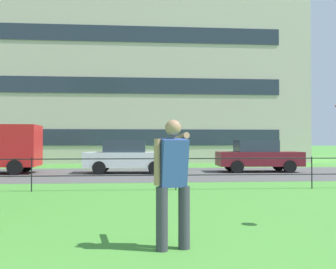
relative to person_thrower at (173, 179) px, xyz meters
name	(u,v)px	position (x,y,z in m)	size (l,w,h in m)	color
street_strip	(115,174)	(-1.41, 12.69, -0.95)	(80.00, 7.87, 0.01)	#565454
park_fence	(105,168)	(-1.41, 6.57, -0.28)	(38.42, 0.04, 1.00)	black
person_thrower	(173,179)	(0.00, 0.00, 0.00)	(0.50, 0.86, 1.76)	#383842
car_white_far_left	(127,156)	(-0.87, 13.21, -0.17)	(4.06, 1.94, 1.54)	silver
car_maroon_center	(258,156)	(5.45, 13.47, -0.17)	(4.06, 1.93, 1.54)	maroon
apartment_building_background	(107,48)	(-2.80, 26.69, 8.07)	(29.59, 10.56, 18.02)	beige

